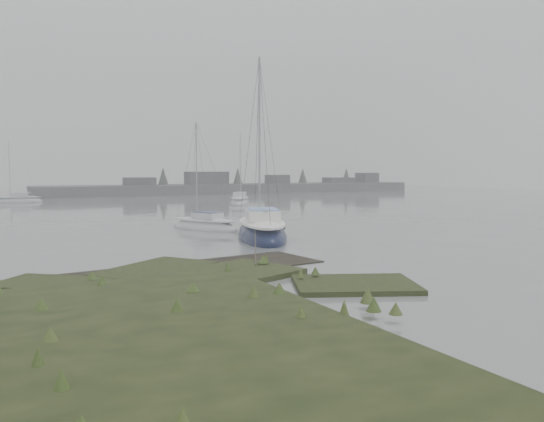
{
  "coord_description": "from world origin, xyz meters",
  "views": [
    {
      "loc": [
        -8.94,
        -12.83,
        3.4
      ],
      "look_at": [
        1.13,
        5.77,
        1.8
      ],
      "focal_mm": 35.0,
      "sensor_mm": 36.0,
      "label": 1
    }
  ],
  "objects": [
    {
      "name": "sailboat_white",
      "position": [
        2.21,
        15.96,
        0.21
      ],
      "size": [
        3.49,
        5.0,
        6.76
      ],
      "rotation": [
        0.0,
        0.0,
        0.45
      ],
      "color": "silver",
      "rests_on": "ground"
    },
    {
      "name": "ground",
      "position": [
        0.0,
        30.0,
        0.0
      ],
      "size": [
        160.0,
        160.0,
        0.0
      ],
      "primitive_type": "plane",
      "color": "slate",
      "rests_on": "ground"
    },
    {
      "name": "far_shoreline",
      "position": [
        26.84,
        61.9,
        0.85
      ],
      "size": [
        60.0,
        8.0,
        4.15
      ],
      "color": "#4C4F51",
      "rests_on": "ground"
    },
    {
      "name": "sailboat_main",
      "position": [
        3.22,
        10.72,
        0.31
      ],
      "size": [
        4.64,
        7.4,
        9.93
      ],
      "rotation": [
        0.0,
        0.0,
        -0.36
      ],
      "color": "black",
      "rests_on": "ground"
    },
    {
      "name": "sailboat_far_c",
      "position": [
        -5.96,
        50.28,
        0.22
      ],
      "size": [
        5.04,
        1.78,
        7.05
      ],
      "rotation": [
        0.0,
        0.0,
        1.54
      ],
      "color": "#A5ACAF",
      "rests_on": "ground"
    },
    {
      "name": "sailboat_far_b",
      "position": [
        13.99,
        36.43,
        0.25
      ],
      "size": [
        4.49,
        5.86,
        8.04
      ],
      "rotation": [
        0.0,
        0.0,
        -0.53
      ],
      "color": "silver",
      "rests_on": "ground"
    }
  ]
}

